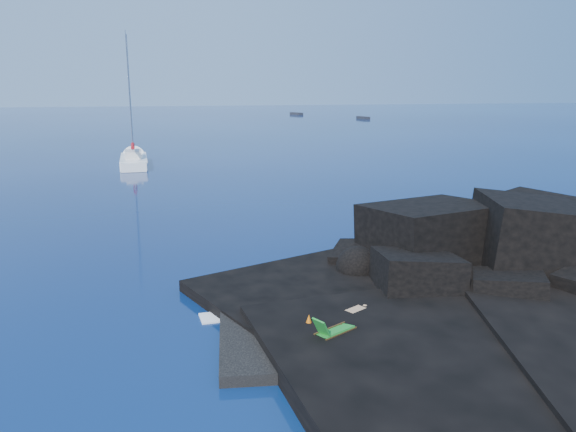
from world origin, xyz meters
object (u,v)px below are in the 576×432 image
sailboat (134,166)px  distant_boat_b (363,119)px  sunbather (356,312)px  deck_chair (336,325)px  marker_cone (309,322)px  distant_boat_a (296,115)px

sailboat → distant_boat_b: sailboat is taller
sunbather → distant_boat_b: 116.95m
deck_chair → marker_cone: (-0.64, 0.81, -0.20)m
distant_boat_a → distant_boat_b: 23.81m
marker_cone → distant_boat_a: marker_cone is taller
distant_boat_a → distant_boat_b: size_ratio=1.06×
sailboat → deck_chair: (8.09, -43.08, 0.83)m
sunbather → distant_boat_a: bearing=47.4°
sailboat → marker_cone: 42.93m
distant_boat_b → sunbather: bearing=-120.3°
marker_cone → distant_boat_b: 118.25m
sailboat → distant_boat_b: (48.93, 68.47, 0.00)m
sailboat → marker_cone: bearing=-82.8°
sailboat → distant_boat_a: size_ratio=2.83×
sailboat → marker_cone: (7.45, -42.27, 0.63)m
sunbather → sailboat: bearing=72.2°
distant_boat_b → marker_cone: bearing=-121.0°
sailboat → sunbather: (9.27, -41.55, 0.54)m
sailboat → sunbather: sailboat is taller
sailboat → distant_boat_a: sailboat is taller
sailboat → deck_chair: 43.85m
deck_chair → distant_boat_a: (29.58, 132.54, -0.83)m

